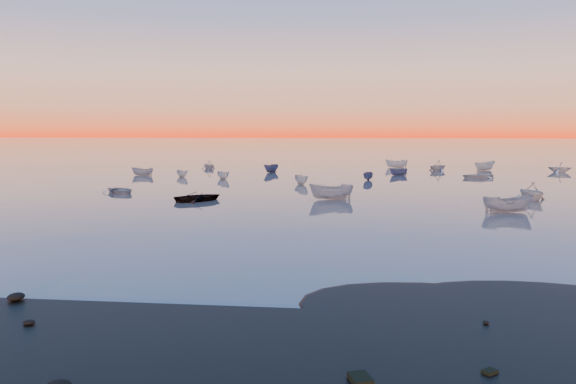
# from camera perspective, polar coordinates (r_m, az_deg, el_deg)

# --- Properties ---
(ground) EXTENTS (600.00, 600.00, 0.00)m
(ground) POSITION_cam_1_polar(r_m,az_deg,el_deg) (124.15, 3.26, 3.25)
(ground) COLOR #685C56
(ground) RESTS_ON ground
(mud_lobes) EXTENTS (140.00, 6.00, 0.07)m
(mud_lobes) POSITION_cam_1_polar(r_m,az_deg,el_deg) (24.76, -10.11, -9.82)
(mud_lobes) COLOR black
(mud_lobes) RESTS_ON ground
(moored_fleet) EXTENTS (124.00, 58.00, 1.20)m
(moored_fleet) POSITION_cam_1_polar(r_m,az_deg,el_deg) (77.38, 1.32, 1.33)
(moored_fleet) COLOR beige
(moored_fleet) RESTS_ON ground
(boat_near_left) EXTENTS (4.04, 4.25, 1.04)m
(boat_near_left) POSITION_cam_1_polar(r_m,az_deg,el_deg) (63.01, -16.60, -0.11)
(boat_near_left) COLOR gray
(boat_near_left) RESTS_ON ground
(boat_near_center) EXTENTS (2.19, 4.36, 1.46)m
(boat_near_center) POSITION_cam_1_polar(r_m,az_deg,el_deg) (49.96, 21.38, -1.94)
(boat_near_center) COLOR gray
(boat_near_center) RESTS_ON ground
(boat_near_right) EXTENTS (4.25, 2.86, 1.36)m
(boat_near_right) POSITION_cam_1_polar(r_m,az_deg,el_deg) (59.61, 23.46, -0.74)
(boat_near_right) COLOR beige
(boat_near_right) RESTS_ON ground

